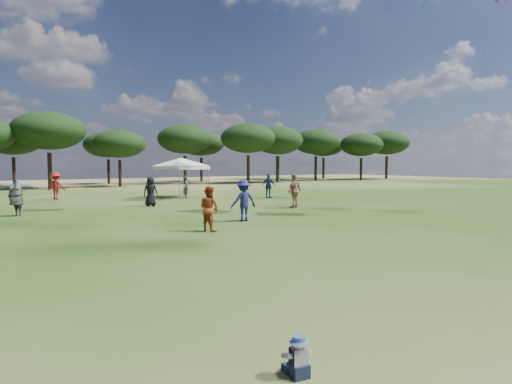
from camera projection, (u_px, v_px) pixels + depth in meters
tree_line at (35, 135)px, 43.92m from camera, size 108.78×17.63×7.77m
tent_right at (181, 159)px, 31.29m from camera, size 5.77×5.77×3.21m
toddler at (298, 358)px, 4.98m from camera, size 0.35×0.38×0.49m
festival_crowd at (28, 198)px, 20.01m from camera, size 29.86×19.44×1.91m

